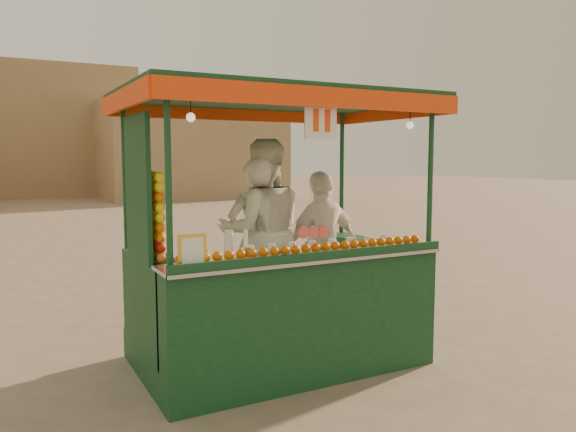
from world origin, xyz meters
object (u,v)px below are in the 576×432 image
vendor_left (256,242)px  vendor_right (323,245)px  juice_cart (275,280)px  vendor_middle (262,232)px

vendor_left → vendor_right: size_ratio=1.09×
juice_cart → vendor_right: size_ratio=1.83×
vendor_left → vendor_right: 0.74m
vendor_left → vendor_middle: bearing=-159.0°
vendor_left → vendor_right: (0.73, -0.10, -0.07)m
juice_cart → vendor_left: 0.50m
juice_cart → vendor_right: 0.80m
vendor_right → juice_cart: bearing=12.0°
vendor_right → vendor_middle: bearing=-22.0°
vendor_left → vendor_right: vendor_left is taller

